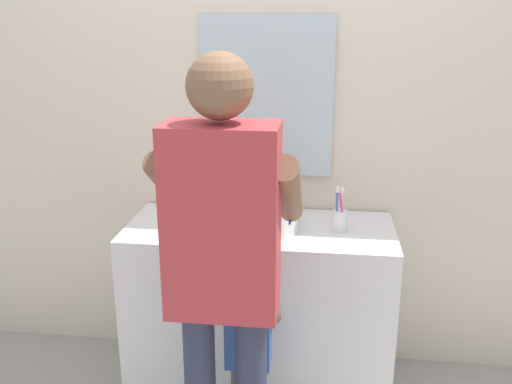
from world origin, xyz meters
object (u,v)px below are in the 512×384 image
at_px(soap_bottle, 190,211).
at_px(adult_parent, 224,248).
at_px(child_toddler, 249,340).
at_px(toothbrush_cup, 340,219).

distance_m(soap_bottle, adult_parent, 0.70).
bearing_deg(child_toddler, toothbrush_cup, 47.42).
height_order(soap_bottle, child_toddler, soap_bottle).
bearing_deg(toothbrush_cup, soap_bottle, -179.53).
height_order(soap_bottle, adult_parent, adult_parent).
bearing_deg(adult_parent, soap_bottle, 113.30).
bearing_deg(soap_bottle, toothbrush_cup, 0.47).
xyz_separation_m(child_toddler, adult_parent, (-0.05, -0.25, 0.52)).
xyz_separation_m(soap_bottle, child_toddler, (0.32, -0.39, -0.42)).
bearing_deg(adult_parent, child_toddler, 78.24).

